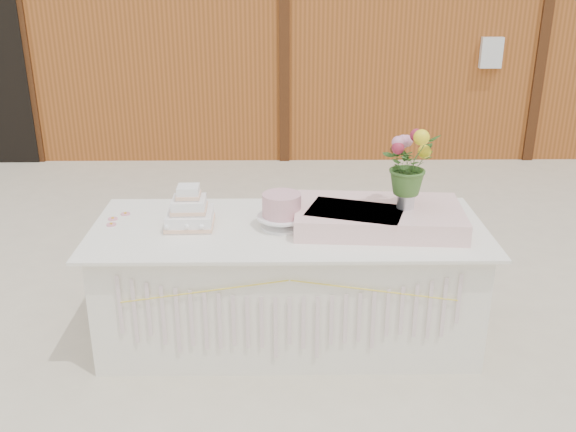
{
  "coord_description": "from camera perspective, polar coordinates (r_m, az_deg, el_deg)",
  "views": [
    {
      "loc": [
        -0.05,
        -3.61,
        2.26
      ],
      "look_at": [
        0.0,
        0.3,
        0.72
      ],
      "focal_mm": 40.0,
      "sensor_mm": 36.0,
      "label": 1
    }
  ],
  "objects": [
    {
      "name": "flower_vase",
      "position": [
        3.89,
        10.44,
        1.71
      ],
      "size": [
        0.1,
        0.1,
        0.14
      ],
      "primitive_type": "cylinder",
      "color": "silver",
      "rests_on": "satin_runner"
    },
    {
      "name": "wedding_cake",
      "position": [
        3.93,
        -8.74,
        0.31
      ],
      "size": [
        0.29,
        0.29,
        0.26
      ],
      "rotation": [
        0.0,
        0.0,
        0.03
      ],
      "color": "white",
      "rests_on": "cake_table"
    },
    {
      "name": "loose_flowers",
      "position": [
        4.16,
        -14.58,
        -0.11
      ],
      "size": [
        0.13,
        0.3,
        0.02
      ],
      "primitive_type": null,
      "rotation": [
        0.0,
        0.0,
        -0.02
      ],
      "color": "pink",
      "rests_on": "cake_table"
    },
    {
      "name": "barn",
      "position": [
        9.62,
        -0.48,
        18.04
      ],
      "size": [
        12.6,
        4.6,
        3.3
      ],
      "color": "#9E5221",
      "rests_on": "ground"
    },
    {
      "name": "pink_cake_stand",
      "position": [
        3.85,
        -0.56,
        0.63
      ],
      "size": [
        0.3,
        0.3,
        0.22
      ],
      "color": "white",
      "rests_on": "cake_table"
    },
    {
      "name": "bouquet",
      "position": [
        3.82,
        10.69,
        5.24
      ],
      "size": [
        0.43,
        0.42,
        0.36
      ],
      "primitive_type": "imported",
      "rotation": [
        0.0,
        0.0,
        0.75
      ],
      "color": "#3D6829",
      "rests_on": "flower_vase"
    },
    {
      "name": "ground",
      "position": [
        4.26,
        0.05,
        -10.54
      ],
      "size": [
        80.0,
        80.0,
        0.0
      ],
      "primitive_type": "plane",
      "color": "beige",
      "rests_on": "ground"
    },
    {
      "name": "cake_table",
      "position": [
        4.07,
        0.05,
        -5.95
      ],
      "size": [
        2.4,
        1.0,
        0.77
      ],
      "color": "white",
      "rests_on": "ground"
    },
    {
      "name": "satin_runner",
      "position": [
        3.92,
        8.04,
        -0.07
      ],
      "size": [
        1.04,
        0.65,
        0.13
      ],
      "primitive_type": "cube",
      "rotation": [
        0.0,
        0.0,
        -0.07
      ],
      "color": "#F6C8C6",
      "rests_on": "cake_table"
    }
  ]
}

